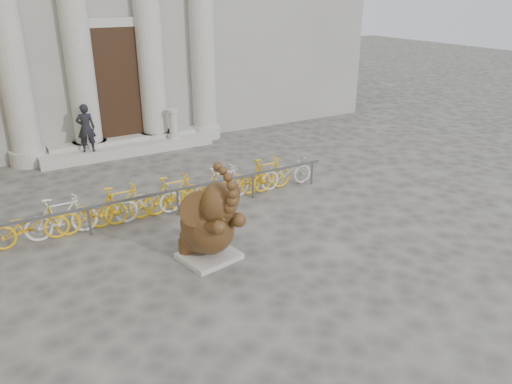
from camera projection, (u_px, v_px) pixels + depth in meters
ground at (268, 274)px, 10.18m from camera, size 80.00×80.00×0.00m
entrance_steps at (128, 147)px, 17.60m from camera, size 6.00×1.20×0.36m
elephant_statue at (209, 224)px, 10.42m from camera, size 1.50×1.77×2.28m
bike_rack at (174, 194)px, 12.83m from camera, size 8.84×0.53×1.00m
pedestrian at (86, 128)px, 16.28m from camera, size 0.66×0.51×1.60m
balustrade_post at (173, 125)px, 17.87m from camera, size 0.43×0.43×1.05m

